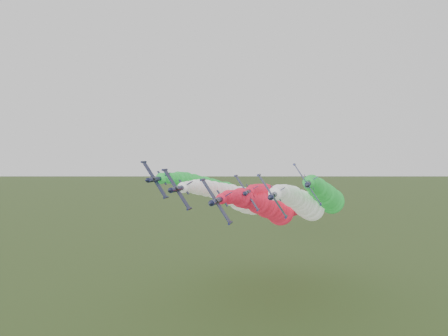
{
  "coord_description": "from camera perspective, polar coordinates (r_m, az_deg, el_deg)",
  "views": [
    {
      "loc": [
        19.0,
        -104.41,
        49.13
      ],
      "look_at": [
        -3.9,
        -2.16,
        45.97
      ],
      "focal_mm": 35.0,
      "sensor_mm": 36.0,
      "label": 1
    }
  ],
  "objects": [
    {
      "name": "jet_inner_left",
      "position": [
        155.05,
        1.78,
        -3.94
      ],
      "size": [
        14.66,
        82.24,
        20.32
      ],
      "rotation": [
        0.0,
        0.98,
        0.0
      ],
      "color": "#111435",
      "rests_on": "ground"
    },
    {
      "name": "jet_trail",
      "position": [
        171.25,
        7.5,
        -4.16
      ],
      "size": [
        15.22,
        82.8,
        20.88
      ],
      "rotation": [
        0.0,
        0.98,
        0.0
      ],
      "color": "#111435",
      "rests_on": "ground"
    },
    {
      "name": "jet_outer_right",
      "position": [
        157.99,
        13.03,
        -3.45
      ],
      "size": [
        15.38,
        82.95,
        21.03
      ],
      "rotation": [
        0.0,
        0.98,
        0.0
      ],
      "color": "#111435",
      "rests_on": "ground"
    },
    {
      "name": "jet_lead",
      "position": [
        145.91,
        5.67,
        -5.03
      ],
      "size": [
        15.45,
        83.03,
        21.11
      ],
      "rotation": [
        0.0,
        0.98,
        0.0
      ],
      "color": "#111435",
      "rests_on": "ground"
    },
    {
      "name": "jet_outer_left",
      "position": [
        164.16,
        -0.72,
        -3.01
      ],
      "size": [
        14.8,
        82.37,
        20.45
      ],
      "rotation": [
        0.0,
        0.98,
        0.0
      ],
      "color": "#111435",
      "rests_on": "ground"
    },
    {
      "name": "jet_inner_right",
      "position": [
        150.45,
        10.21,
        -4.49
      ],
      "size": [
        15.14,
        82.72,
        20.8
      ],
      "rotation": [
        0.0,
        0.98,
        0.0
      ],
      "color": "#111435",
      "rests_on": "ground"
    }
  ]
}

